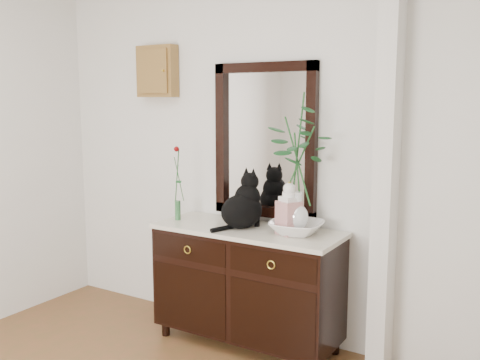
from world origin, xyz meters
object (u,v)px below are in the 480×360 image
Objects in this scene: sideboard at (247,280)px; lotus_bowl at (297,228)px; cat at (242,200)px; ginger_jar at (289,208)px.

lotus_bowl is at bearing 4.27° from sideboard.
cat is (-0.04, -0.01, 0.57)m from sideboard.
ginger_jar reaches higher than sideboard.
lotus_bowl is at bearing 35.06° from ginger_jar.
ginger_jar is (0.36, 0.01, -0.02)m from cat.
cat is 0.43m from lotus_bowl.
cat is at bearing -167.72° from sideboard.
cat reaches higher than sideboard.
cat is at bearing -179.09° from ginger_jar.
cat is at bearing -174.91° from lotus_bowl.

